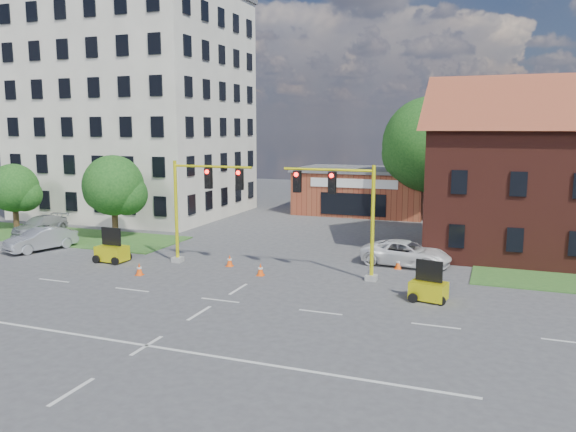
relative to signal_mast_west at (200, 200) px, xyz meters
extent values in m
plane|color=#414143|center=(4.36, -6.00, -3.92)|extent=(120.00, 120.00, 0.00)
cube|color=#29541F|center=(-15.64, 4.00, -3.88)|extent=(22.00, 6.00, 0.08)
cube|color=beige|center=(-15.64, 16.00, 6.08)|extent=(18.00, 15.00, 20.00)
cube|color=brown|center=(4.36, 24.00, -1.92)|extent=(12.00, 8.00, 4.00)
cube|color=#515153|center=(4.36, 24.00, 0.23)|extent=(12.40, 8.40, 0.30)
cube|color=silver|center=(4.36, 19.95, -0.72)|extent=(8.00, 0.10, 0.80)
cube|color=black|center=(4.36, 19.95, -2.62)|extent=(6.00, 0.10, 2.00)
cylinder|color=#352413|center=(10.86, 21.00, -1.55)|extent=(0.44, 0.44, 4.74)
sphere|color=#144013|center=(10.86, 21.00, 2.76)|extent=(8.28, 8.28, 8.28)
sphere|color=#144013|center=(12.51, 21.30, 1.68)|extent=(5.79, 5.79, 5.79)
cylinder|color=#352413|center=(-9.64, 4.50, -2.50)|extent=(0.44, 0.44, 2.84)
sphere|color=#144013|center=(-9.64, 4.50, 0.08)|extent=(4.38, 4.38, 4.38)
sphere|color=#144013|center=(-8.77, 4.80, -0.57)|extent=(3.07, 3.07, 3.07)
cylinder|color=#352413|center=(-19.64, 5.00, -2.72)|extent=(0.44, 0.44, 2.40)
sphere|color=#144013|center=(-19.64, 5.00, -0.53)|extent=(3.85, 3.85, 3.85)
sphere|color=#144013|center=(-18.87, 5.30, -1.08)|extent=(2.70, 2.70, 2.70)
cube|color=gray|center=(-1.64, 0.00, -3.77)|extent=(0.60, 0.60, 0.30)
cylinder|color=#FFF815|center=(-1.64, 0.00, -0.82)|extent=(0.20, 0.20, 6.20)
cylinder|color=#FFF815|center=(0.86, 0.00, 1.98)|extent=(5.00, 0.14, 0.14)
cube|color=black|center=(0.61, 0.00, 1.28)|extent=(0.40, 0.32, 1.20)
cube|color=black|center=(2.61, 0.00, 1.28)|extent=(0.40, 0.32, 1.20)
sphere|color=#FF0C07|center=(0.61, -0.18, 1.68)|extent=(0.24, 0.24, 0.24)
cube|color=gray|center=(10.36, 0.00, -3.77)|extent=(0.60, 0.60, 0.30)
cylinder|color=#FFF815|center=(10.36, 0.00, -0.82)|extent=(0.20, 0.20, 6.20)
cylinder|color=#FFF815|center=(7.86, 0.00, 1.98)|extent=(5.00, 0.14, 0.14)
cube|color=black|center=(8.11, 0.00, 1.28)|extent=(0.40, 0.32, 1.20)
cube|color=black|center=(6.11, 0.00, 1.28)|extent=(0.40, 0.32, 1.20)
sphere|color=#FF0C07|center=(8.11, -0.18, 1.68)|extent=(0.24, 0.24, 0.24)
cube|color=#FFF815|center=(-5.42, -1.37, -3.37)|extent=(1.85, 1.29, 0.89)
cube|color=black|center=(-5.42, -1.37, -2.33)|extent=(1.39, 0.20, 1.09)
cube|color=#FFF815|center=(13.64, -2.57, -3.42)|extent=(1.83, 1.41, 0.82)
cube|color=black|center=(13.64, -2.57, -2.46)|extent=(1.27, 0.37, 1.00)
cube|color=#FA500D|center=(-1.99, -3.45, -3.90)|extent=(0.38, 0.38, 0.04)
cone|color=#FA500D|center=(-1.99, -3.45, -3.57)|extent=(0.40, 0.40, 0.70)
cylinder|color=silver|center=(-1.99, -3.45, -3.50)|extent=(0.27, 0.27, 0.09)
cube|color=#FA500D|center=(1.82, 0.14, -3.90)|extent=(0.38, 0.38, 0.04)
cone|color=#FA500D|center=(1.82, 0.14, -3.57)|extent=(0.40, 0.40, 0.70)
cylinder|color=silver|center=(1.82, 0.14, -3.50)|extent=(0.27, 0.27, 0.09)
cube|color=#FA500D|center=(4.37, -1.17, -3.90)|extent=(0.38, 0.38, 0.04)
cone|color=#FA500D|center=(4.37, -1.17, -3.57)|extent=(0.40, 0.40, 0.70)
cylinder|color=silver|center=(4.37, -1.17, -3.50)|extent=(0.27, 0.27, 0.09)
cube|color=#FA500D|center=(11.29, 3.00, -3.90)|extent=(0.38, 0.38, 0.04)
cone|color=#FA500D|center=(11.29, 3.00, -3.57)|extent=(0.40, 0.40, 0.70)
cylinder|color=silver|center=(11.29, 3.00, -3.50)|extent=(0.27, 0.27, 0.09)
imported|color=white|center=(11.56, 4.04, -3.19)|extent=(5.52, 3.02, 1.47)
imported|color=#AAADB2|center=(-12.00, -0.28, -3.16)|extent=(2.95, 4.90, 1.52)
imported|color=#AAADB2|center=(-16.44, 4.21, -3.23)|extent=(2.05, 4.81, 1.38)
camera|label=1|loc=(16.40, -28.98, 4.20)|focal=35.00mm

